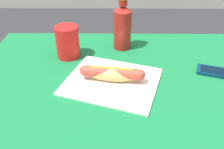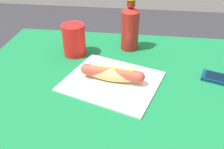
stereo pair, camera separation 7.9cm
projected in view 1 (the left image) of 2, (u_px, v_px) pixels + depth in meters
The scene contains 6 objects.
dining_table at pixel (116, 114), 0.90m from camera, with size 1.02×0.78×0.75m.
paper_wrapper at pixel (112, 81), 0.81m from camera, with size 0.30×0.26×0.01m, color silver.
hot_dog at pixel (112, 74), 0.79m from camera, with size 0.22×0.07×0.05m.
cell_phone at pixel (218, 72), 0.85m from camera, with size 0.15×0.10×0.01m.
soda_bottle at pixel (122, 26), 0.96m from camera, with size 0.07×0.07×0.22m.
drinking_cup at pixel (68, 42), 0.92m from camera, with size 0.09×0.09×0.12m, color red.
Camera 1 is at (-0.01, -0.66, 1.22)m, focal length 38.24 mm.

